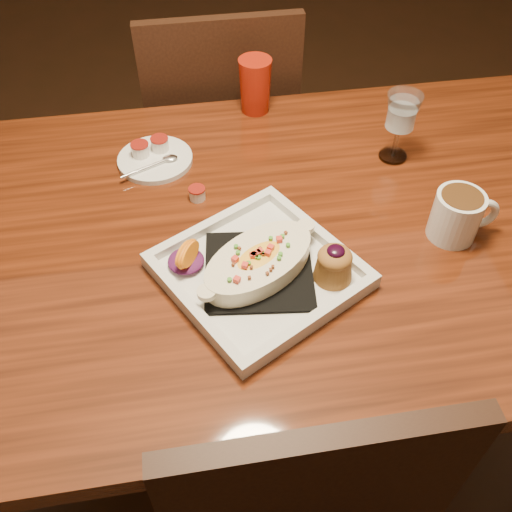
{
  "coord_description": "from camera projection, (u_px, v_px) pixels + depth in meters",
  "views": [
    {
      "loc": [
        -0.12,
        -0.77,
        1.52
      ],
      "look_at": [
        -0.01,
        -0.09,
        0.77
      ],
      "focal_mm": 40.0,
      "sensor_mm": 36.0,
      "label": 1
    }
  ],
  "objects": [
    {
      "name": "floor",
      "position": [
        255.0,
        414.0,
        1.64
      ],
      "size": [
        7.0,
        7.0,
        0.0
      ],
      "primitive_type": "plane",
      "color": "black",
      "rests_on": "ground"
    },
    {
      "name": "goblet",
      "position": [
        402.0,
        115.0,
        1.16
      ],
      "size": [
        0.07,
        0.07,
        0.15
      ],
      "color": "silver",
      "rests_on": "table"
    },
    {
      "name": "table",
      "position": [
        254.0,
        262.0,
        1.16
      ],
      "size": [
        1.5,
        0.9,
        0.75
      ],
      "color": "maroon",
      "rests_on": "floor"
    },
    {
      "name": "creamer_loose",
      "position": [
        197.0,
        193.0,
        1.14
      ],
      "size": [
        0.03,
        0.03,
        0.03
      ],
      "color": "white",
      "rests_on": "table"
    },
    {
      "name": "coffee_mug",
      "position": [
        458.0,
        214.0,
        1.04
      ],
      "size": [
        0.13,
        0.09,
        0.1
      ],
      "rotation": [
        0.0,
        0.0,
        -0.04
      ],
      "color": "silver",
      "rests_on": "table"
    },
    {
      "name": "chair_far",
      "position": [
        221.0,
        140.0,
        1.69
      ],
      "size": [
        0.42,
        0.42,
        0.93
      ],
      "rotation": [
        0.0,
        0.0,
        3.14
      ],
      "color": "black",
      "rests_on": "floor"
    },
    {
      "name": "red_tumbler",
      "position": [
        255.0,
        86.0,
        1.32
      ],
      "size": [
        0.08,
        0.08,
        0.13
      ],
      "primitive_type": "cone",
      "color": "#AA1D0C",
      "rests_on": "table"
    },
    {
      "name": "plate",
      "position": [
        264.0,
        266.0,
        0.99
      ],
      "size": [
        0.41,
        0.41,
        0.08
      ],
      "rotation": [
        0.0,
        0.0,
        0.5
      ],
      "color": "silver",
      "rests_on": "table"
    },
    {
      "name": "saucer",
      "position": [
        154.0,
        157.0,
        1.22
      ],
      "size": [
        0.16,
        0.16,
        0.11
      ],
      "color": "silver",
      "rests_on": "table"
    }
  ]
}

